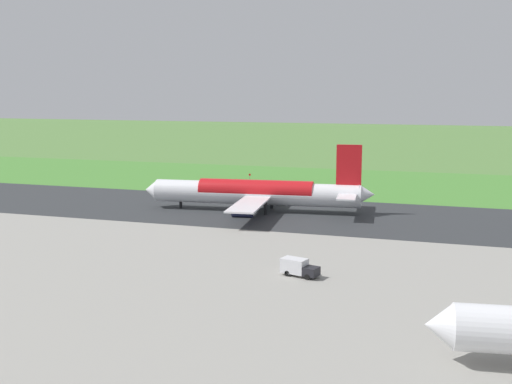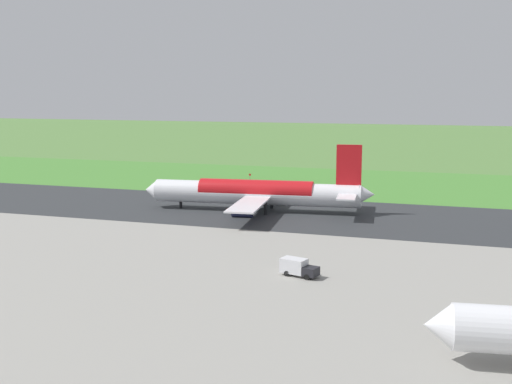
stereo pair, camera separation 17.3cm
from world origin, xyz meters
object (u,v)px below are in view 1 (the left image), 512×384
object	(u,v)px
no_stopping_sign	(250,178)
airliner_main	(258,193)
traffic_cone_orange	(237,179)
service_truck_baggage	(298,267)

from	to	relation	value
no_stopping_sign	airliner_main	bearing A→B (deg)	110.40
airliner_main	traffic_cone_orange	world-z (taller)	airliner_main
airliner_main	service_truck_baggage	size ratio (longest dim) A/B	8.74
no_stopping_sign	traffic_cone_orange	xyz separation A→B (m)	(5.90, -4.89, -1.40)
service_truck_baggage	traffic_cone_orange	distance (m)	104.53
airliner_main	service_truck_baggage	world-z (taller)	airliner_main
traffic_cone_orange	no_stopping_sign	bearing A→B (deg)	140.36
no_stopping_sign	traffic_cone_orange	world-z (taller)	no_stopping_sign
no_stopping_sign	service_truck_baggage	bearing A→B (deg)	112.39
service_truck_baggage	traffic_cone_orange	world-z (taller)	service_truck_baggage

